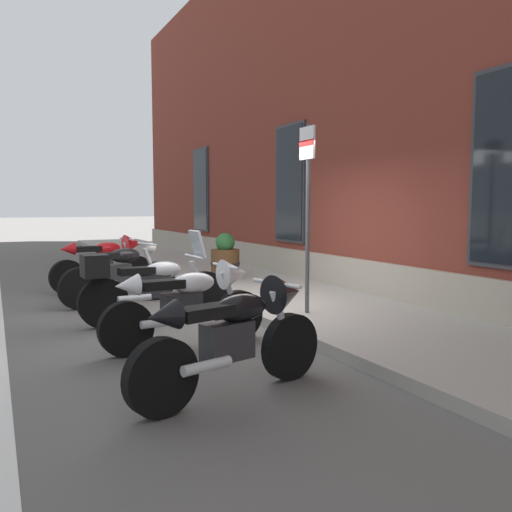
% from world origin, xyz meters
% --- Properties ---
extents(ground_plane, '(140.00, 140.00, 0.00)m').
position_xyz_m(ground_plane, '(0.00, 0.00, 0.00)').
color(ground_plane, '#565451').
extents(sidewalk, '(33.31, 2.54, 0.14)m').
position_xyz_m(sidewalk, '(0.00, 1.27, 0.07)').
color(sidewalk, gray).
rests_on(sidewalk, ground_plane).
extents(lane_stripe, '(33.31, 0.12, 0.01)m').
position_xyz_m(lane_stripe, '(0.00, -3.20, 0.00)').
color(lane_stripe, silver).
rests_on(lane_stripe, ground_plane).
extents(brick_pub_facade, '(27.31, 6.40, 7.97)m').
position_xyz_m(brick_pub_facade, '(-0.00, 5.69, 3.98)').
color(brick_pub_facade, maroon).
rests_on(brick_pub_facade, ground_plane).
extents(motorcycle_red_sport, '(0.68, 1.99, 1.06)m').
position_xyz_m(motorcycle_red_sport, '(-3.13, -1.30, 0.57)').
color(motorcycle_red_sport, black).
rests_on(motorcycle_red_sport, ground_plane).
extents(motorcycle_black_naked, '(0.72, 2.01, 1.00)m').
position_xyz_m(motorcycle_black_naked, '(-1.56, -1.36, 0.49)').
color(motorcycle_black_naked, black).
rests_on(motorcycle_black_naked, ground_plane).
extents(motorcycle_silver_touring, '(0.62, 2.16, 1.28)m').
position_xyz_m(motorcycle_silver_touring, '(0.05, -1.31, 0.53)').
color(motorcycle_silver_touring, black).
rests_on(motorcycle_silver_touring, ground_plane).
extents(motorcycle_white_sport, '(0.62, 2.02, 1.00)m').
position_xyz_m(motorcycle_white_sport, '(1.51, -1.19, 0.55)').
color(motorcycle_white_sport, black).
rests_on(motorcycle_white_sport, ground_plane).
extents(motorcycle_black_sport, '(0.76, 1.98, 1.01)m').
position_xyz_m(motorcycle_black_sport, '(3.18, -1.35, 0.55)').
color(motorcycle_black_sport, black).
rests_on(motorcycle_black_sport, ground_plane).
extents(parking_sign, '(0.36, 0.07, 2.60)m').
position_xyz_m(parking_sign, '(0.97, 0.68, 1.80)').
color(parking_sign, '#4C4C51').
rests_on(parking_sign, sidewalk).
extents(barrel_planter, '(0.62, 0.62, 0.92)m').
position_xyz_m(barrel_planter, '(-2.98, 1.11, 0.52)').
color(barrel_planter, brown).
rests_on(barrel_planter, sidewalk).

